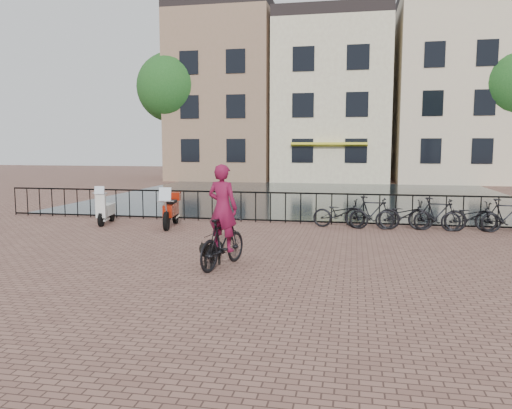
% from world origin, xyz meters
% --- Properties ---
extents(ground, '(100.00, 100.00, 0.00)m').
position_xyz_m(ground, '(0.00, 0.00, 0.00)').
color(ground, brown).
rests_on(ground, ground).
extents(canal_water, '(20.00, 20.00, 0.00)m').
position_xyz_m(canal_water, '(0.00, 17.30, 0.00)').
color(canal_water, black).
rests_on(canal_water, ground).
extents(railing, '(20.00, 0.05, 1.02)m').
position_xyz_m(railing, '(0.00, 8.00, 0.50)').
color(railing, black).
rests_on(railing, ground).
extents(canal_house_left, '(7.50, 9.00, 12.80)m').
position_xyz_m(canal_house_left, '(-7.50, 30.00, 6.40)').
color(canal_house_left, '#83674C').
rests_on(canal_house_left, ground).
extents(canal_house_mid, '(8.00, 9.50, 11.80)m').
position_xyz_m(canal_house_mid, '(0.50, 30.00, 5.90)').
color(canal_house_mid, '#BEAE90').
rests_on(canal_house_mid, ground).
extents(canal_house_right, '(7.00, 9.00, 13.30)m').
position_xyz_m(canal_house_right, '(8.50, 30.00, 6.65)').
color(canal_house_right, beige).
rests_on(canal_house_right, ground).
extents(tree_far_left, '(5.04, 5.04, 9.27)m').
position_xyz_m(tree_far_left, '(-11.00, 27.00, 6.73)').
color(tree_far_left, black).
rests_on(tree_far_left, ground).
extents(cyclist, '(1.00, 1.92, 2.53)m').
position_xyz_m(cyclist, '(-0.47, 1.81, 0.96)').
color(cyclist, black).
rests_on(cyclist, ground).
extents(dog, '(0.43, 0.91, 0.59)m').
position_xyz_m(dog, '(-0.70, 1.82, 0.30)').
color(dog, black).
rests_on(dog, ground).
extents(motorcycle, '(0.75, 1.92, 1.34)m').
position_xyz_m(motorcycle, '(-3.42, 6.55, 0.67)').
color(motorcycle, '#9A1D0B').
rests_on(motorcycle, ground).
extents(scooter, '(0.66, 1.46, 1.31)m').
position_xyz_m(scooter, '(-5.70, 6.71, 0.66)').
color(scooter, silver).
rests_on(scooter, ground).
extents(parked_bike_0, '(1.78, 0.82, 0.90)m').
position_xyz_m(parked_bike_0, '(1.80, 7.40, 0.45)').
color(parked_bike_0, black).
rests_on(parked_bike_0, ground).
extents(parked_bike_1, '(1.70, 0.64, 1.00)m').
position_xyz_m(parked_bike_1, '(2.75, 7.40, 0.50)').
color(parked_bike_1, black).
rests_on(parked_bike_1, ground).
extents(parked_bike_2, '(1.77, 0.77, 0.90)m').
position_xyz_m(parked_bike_2, '(3.70, 7.40, 0.45)').
color(parked_bike_2, black).
rests_on(parked_bike_2, ground).
extents(parked_bike_3, '(1.70, 0.61, 1.00)m').
position_xyz_m(parked_bike_3, '(4.65, 7.40, 0.50)').
color(parked_bike_3, black).
rests_on(parked_bike_3, ground).
extents(parked_bike_4, '(1.75, 0.70, 0.90)m').
position_xyz_m(parked_bike_4, '(5.60, 7.40, 0.45)').
color(parked_bike_4, black).
rests_on(parked_bike_4, ground).
extents(parked_bike_5, '(1.72, 0.73, 1.00)m').
position_xyz_m(parked_bike_5, '(6.55, 7.40, 0.50)').
color(parked_bike_5, black).
rests_on(parked_bike_5, ground).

